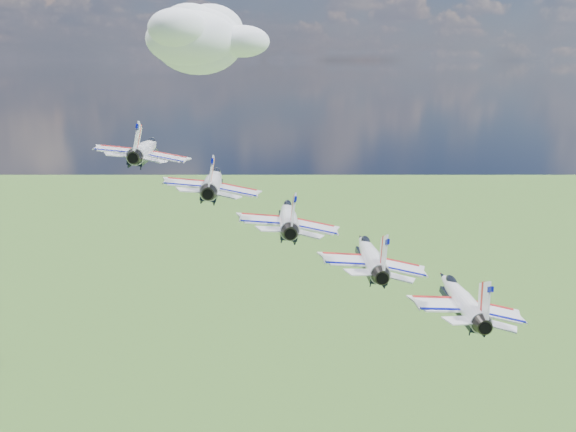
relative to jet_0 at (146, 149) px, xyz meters
name	(u,v)px	position (x,y,z in m)	size (l,w,h in m)	color
cloud_far	(207,31)	(61.82, 211.82, 24.65)	(59.73, 46.93, 23.47)	white
jet_0	(146,149)	(0.00, 0.00, 0.00)	(11.62, 17.21, 5.14)	white
jet_1	(214,181)	(7.19, -7.75, -3.48)	(11.62, 17.21, 5.14)	white
jet_2	(288,216)	(14.37, -15.51, -6.96)	(11.62, 17.21, 5.14)	white
jet_3	(370,255)	(21.56, -23.26, -10.44)	(11.62, 17.21, 5.14)	white
jet_4	(460,297)	(28.75, -31.02, -13.92)	(11.62, 17.21, 5.14)	white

